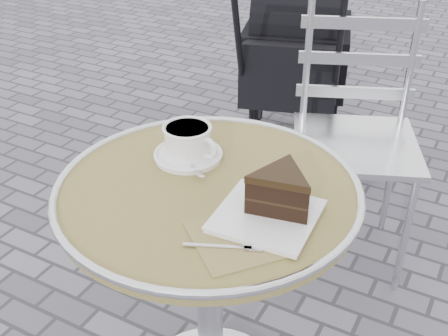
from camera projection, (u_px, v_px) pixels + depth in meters
The scene contains 5 objects.
cafe_table at pixel (209, 242), 1.39m from camera, with size 0.72×0.72×0.74m.
cappuccino_set at pixel (188, 144), 1.39m from camera, with size 0.18×0.17×0.09m.
cake_plate_set at pixel (277, 197), 1.17m from camera, with size 0.27×0.34×0.11m.
bistro_chair at pixel (356, 107), 2.00m from camera, with size 0.56×0.56×0.95m.
baby_stroller at pixel (294, 67), 2.69m from camera, with size 0.70×1.06×1.02m.
Camera 1 is at (0.55, -0.94, 1.45)m, focal length 45.00 mm.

